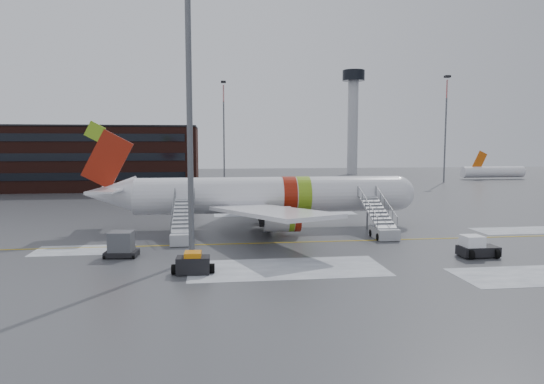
{
  "coord_description": "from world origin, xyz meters",
  "views": [
    {
      "loc": [
        -11.34,
        -43.53,
        8.9
      ],
      "look_at": [
        -5.19,
        5.05,
        4.0
      ],
      "focal_mm": 32.0,
      "sensor_mm": 36.0,
      "label": 1
    }
  ],
  "objects": [
    {
      "name": "distant_aircraft",
      "position": [
        62.5,
        64.0,
        0.0
      ],
      "size": [
        35.0,
        18.0,
        8.0
      ],
      "primitive_type": null,
      "color": "#D8590C",
      "rests_on": "ground"
    },
    {
      "name": "terminal_building",
      "position": [
        -45.0,
        54.98,
        6.2
      ],
      "size": [
        62.0,
        16.11,
        12.3
      ],
      "color": "#3F1E16",
      "rests_on": "ground"
    },
    {
      "name": "uld_container",
      "position": [
        -18.4,
        -4.83,
        0.94
      ],
      "size": [
        2.61,
        1.99,
        2.02
      ],
      "color": "black",
      "rests_on": "ground"
    },
    {
      "name": "ground",
      "position": [
        0.0,
        0.0,
        0.0
      ],
      "size": [
        260.0,
        260.0,
        0.0
      ],
      "primitive_type": "plane",
      "color": "#494C4F",
      "rests_on": "ground"
    },
    {
      "name": "airliner",
      "position": [
        -6.14,
        7.05,
        3.42
      ],
      "size": [
        35.03,
        32.97,
        11.18
      ],
      "color": "white",
      "rests_on": "ground"
    },
    {
      "name": "light_mast_near",
      "position": [
        -12.85,
        -6.91,
        14.87
      ],
      "size": [
        1.2,
        1.2,
        28.99
      ],
      "color": "#595B60",
      "rests_on": "ground"
    },
    {
      "name": "airstair_aft",
      "position": [
        -13.93,
        0.51,
        1.06
      ],
      "size": [
        2.05,
        7.7,
        3.48
      ],
      "color": "silver",
      "rests_on": "ground"
    },
    {
      "name": "light_mast_far_n",
      "position": [
        -8.0,
        78.0,
        13.84
      ],
      "size": [
        1.2,
        1.2,
        24.25
      ],
      "color": "#595B60",
      "rests_on": "ground"
    },
    {
      "name": "airstair_fwd",
      "position": [
        4.79,
        0.51,
        1.06
      ],
      "size": [
        2.05,
        7.7,
        3.48
      ],
      "color": "#ABAEB2",
      "rests_on": "ground"
    },
    {
      "name": "baggage_tractor",
      "position": [
        -12.62,
        -10.57,
        0.65
      ],
      "size": [
        2.95,
        1.42,
        1.52
      ],
      "color": "black",
      "rests_on": "ground"
    },
    {
      "name": "light_mast_far_ne",
      "position": [
        42.0,
        62.0,
        13.84
      ],
      "size": [
        1.2,
        1.2,
        24.25
      ],
      "color": "#595B60",
      "rests_on": "ground"
    },
    {
      "name": "control_tower",
      "position": [
        30.0,
        95.0,
        18.75
      ],
      "size": [
        6.4,
        6.4,
        30.0
      ],
      "color": "#B2B5BA",
      "rests_on": "ground"
    },
    {
      "name": "pushback_tug",
      "position": [
        9.33,
        -8.35,
        0.76
      ],
      "size": [
        3.02,
        2.29,
        1.71
      ],
      "color": "black",
      "rests_on": "ground"
    }
  ]
}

